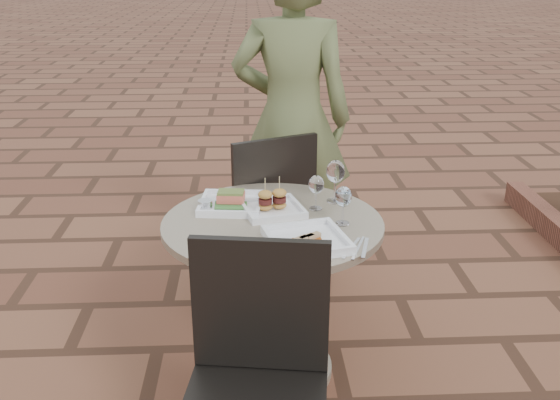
{
  "coord_description": "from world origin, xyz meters",
  "views": [
    {
      "loc": [
        -0.38,
        -2.5,
        1.73
      ],
      "look_at": [
        -0.26,
        -0.18,
        0.82
      ],
      "focal_mm": 40.0,
      "sensor_mm": 36.0,
      "label": 1
    }
  ],
  "objects_px": {
    "cafe_table": "(273,274)",
    "chair_far": "(266,206)",
    "plate_salmon": "(231,202)",
    "plate_sliders": "(272,205)",
    "plate_tuna": "(307,240)",
    "chair_near": "(257,365)",
    "diner": "(292,119)"
  },
  "relations": [
    {
      "from": "cafe_table",
      "to": "chair_far",
      "type": "height_order",
      "value": "chair_far"
    },
    {
      "from": "cafe_table",
      "to": "chair_far",
      "type": "bearing_deg",
      "value": 90.8
    },
    {
      "from": "plate_salmon",
      "to": "plate_sliders",
      "type": "xyz_separation_m",
      "value": [
        0.17,
        -0.06,
        0.01
      ]
    },
    {
      "from": "cafe_table",
      "to": "plate_salmon",
      "type": "relative_size",
      "value": 3.14
    },
    {
      "from": "plate_sliders",
      "to": "plate_tuna",
      "type": "bearing_deg",
      "value": -70.13
    },
    {
      "from": "chair_far",
      "to": "chair_near",
      "type": "relative_size",
      "value": 1.0
    },
    {
      "from": "plate_sliders",
      "to": "chair_far",
      "type": "bearing_deg",
      "value": 91.25
    },
    {
      "from": "diner",
      "to": "chair_far",
      "type": "bearing_deg",
      "value": 75.54
    },
    {
      "from": "cafe_table",
      "to": "diner",
      "type": "relative_size",
      "value": 0.5
    },
    {
      "from": "chair_near",
      "to": "plate_tuna",
      "type": "distance_m",
      "value": 0.56
    },
    {
      "from": "chair_near",
      "to": "plate_salmon",
      "type": "relative_size",
      "value": 3.24
    },
    {
      "from": "plate_sliders",
      "to": "plate_tuna",
      "type": "height_order",
      "value": "plate_sliders"
    },
    {
      "from": "plate_tuna",
      "to": "cafe_table",
      "type": "bearing_deg",
      "value": 117.89
    },
    {
      "from": "cafe_table",
      "to": "chair_far",
      "type": "relative_size",
      "value": 0.97
    },
    {
      "from": "cafe_table",
      "to": "diner",
      "type": "height_order",
      "value": "diner"
    },
    {
      "from": "cafe_table",
      "to": "plate_tuna",
      "type": "xyz_separation_m",
      "value": [
        0.12,
        -0.22,
        0.26
      ]
    },
    {
      "from": "chair_near",
      "to": "plate_sliders",
      "type": "relative_size",
      "value": 3.21
    },
    {
      "from": "plate_tuna",
      "to": "chair_near",
      "type": "bearing_deg",
      "value": -112.1
    },
    {
      "from": "diner",
      "to": "plate_sliders",
      "type": "distance_m",
      "value": 0.92
    },
    {
      "from": "chair_far",
      "to": "diner",
      "type": "height_order",
      "value": "diner"
    },
    {
      "from": "chair_far",
      "to": "plate_salmon",
      "type": "xyz_separation_m",
      "value": [
        -0.16,
        -0.45,
        0.2
      ]
    },
    {
      "from": "cafe_table",
      "to": "plate_tuna",
      "type": "bearing_deg",
      "value": -62.11
    },
    {
      "from": "chair_near",
      "to": "plate_sliders",
      "type": "distance_m",
      "value": 0.83
    },
    {
      "from": "cafe_table",
      "to": "plate_sliders",
      "type": "relative_size",
      "value": 3.11
    },
    {
      "from": "chair_near",
      "to": "diner",
      "type": "relative_size",
      "value": 0.52
    },
    {
      "from": "chair_far",
      "to": "plate_tuna",
      "type": "distance_m",
      "value": 0.87
    },
    {
      "from": "chair_far",
      "to": "chair_near",
      "type": "xyz_separation_m",
      "value": [
        -0.07,
        -1.32,
        0.0
      ]
    },
    {
      "from": "plate_tuna",
      "to": "diner",
      "type": "bearing_deg",
      "value": 88.75
    },
    {
      "from": "chair_far",
      "to": "plate_salmon",
      "type": "distance_m",
      "value": 0.52
    },
    {
      "from": "chair_near",
      "to": "plate_tuna",
      "type": "xyz_separation_m",
      "value": [
        0.2,
        0.48,
        0.2
      ]
    },
    {
      "from": "plate_sliders",
      "to": "plate_tuna",
      "type": "relative_size",
      "value": 0.85
    },
    {
      "from": "plate_salmon",
      "to": "plate_tuna",
      "type": "relative_size",
      "value": 0.84
    }
  ]
}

